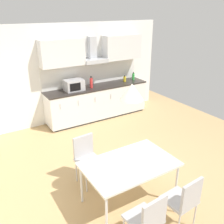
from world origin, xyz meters
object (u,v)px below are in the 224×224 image
dining_table (129,166)px  chair_near_right (184,199)px  chair_far_left (87,155)px  bottle_yellow (125,79)px  pendant_lamp (132,92)px  bottle_green (133,77)px  chair_near_left (148,218)px  bottle_red (91,83)px  microwave (74,85)px

dining_table → chair_near_right: (0.32, -0.83, -0.15)m
chair_far_left → chair_near_right: same height
bottle_yellow → pendant_lamp: (-2.11, -3.23, 0.87)m
pendant_lamp → chair_near_right: bearing=-68.9°
bottle_green → chair_near_left: 4.93m
pendant_lamp → bottle_red: bearing=72.4°
bottle_red → dining_table: bottle_red is taller
bottle_green → pendant_lamp: 4.14m
dining_table → chair_far_left: (-0.32, 0.83, -0.15)m
bottle_green → dining_table: 4.07m
chair_near_right → chair_near_left: bearing=-180.0°
bottle_green → dining_table: (-2.43, -3.24, -0.33)m
bottle_yellow → chair_near_left: bottle_yellow is taller
pendant_lamp → dining_table: bearing=-116.6°
bottle_yellow → dining_table: (-2.11, -3.23, -0.30)m
bottle_green → bottle_yellow: bearing=-177.0°
chair_near_left → chair_far_left: bearing=90.4°
bottle_yellow → bottle_green: size_ratio=0.78×
chair_far_left → bottle_yellow: bearing=44.6°
bottle_yellow → bottle_green: bottle_green is taller
microwave → bottle_yellow: bearing=0.3°
bottle_red → chair_far_left: 2.76m
microwave → chair_near_left: microwave is taller
microwave → bottle_red: 0.48m
microwave → chair_near_left: 4.16m
microwave → bottle_green: microwave is taller
chair_far_left → chair_near_right: bearing=-68.9°
chair_near_right → bottle_green: bearing=62.5°
bottle_green → chair_near_right: bottle_green is taller
chair_near_left → bottle_red: bearing=71.8°
chair_near_right → bottle_yellow: bearing=66.1°
bottle_green → bottle_red: bearing=-177.8°
bottle_red → pendant_lamp: size_ratio=1.00×
bottle_green → microwave: bearing=-179.3°
bottle_green → chair_near_right: size_ratio=0.27×
bottle_yellow → chair_near_left: bearing=-120.9°
dining_table → chair_near_left: 0.90m
dining_table → chair_near_left: (-0.31, -0.83, -0.15)m
bottle_red → pendant_lamp: (-1.01, -3.19, 0.81)m
dining_table → chair_far_left: chair_far_left is taller
bottle_red → bottle_green: bearing=2.2°
bottle_yellow → pendant_lamp: 3.96m
dining_table → chair_far_left: size_ratio=1.60×
microwave → bottle_red: bottle_red is taller
chair_near_right → microwave: bearing=87.0°
bottle_green → pendant_lamp: size_ratio=0.72×
dining_table → chair_far_left: 0.90m
microwave → pendant_lamp: (-0.53, -3.22, 0.81)m
chair_near_right → pendant_lamp: size_ratio=2.72×
dining_table → chair_far_left: bearing=111.2°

